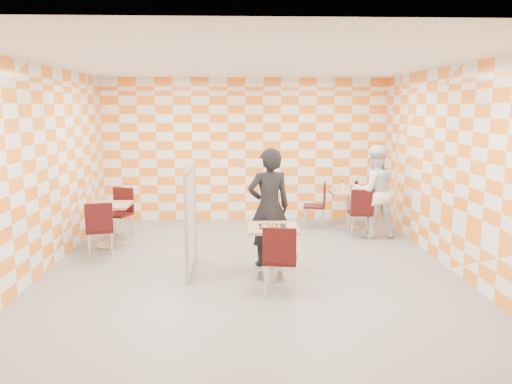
% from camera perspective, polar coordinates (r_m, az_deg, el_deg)
% --- Properties ---
extents(room_shell, '(7.00, 7.00, 7.00)m').
position_cam_1_polar(room_shell, '(7.66, -0.85, 3.00)').
color(room_shell, gray).
rests_on(room_shell, ground).
extents(main_table, '(0.70, 0.70, 0.75)m').
position_cam_1_polar(main_table, '(7.02, 1.89, -5.87)').
color(main_table, tan).
rests_on(main_table, ground).
extents(second_table, '(0.70, 0.70, 0.75)m').
position_cam_1_polar(second_table, '(10.05, 10.47, -1.29)').
color(second_table, tan).
rests_on(second_table, ground).
extents(empty_table, '(0.70, 0.70, 0.75)m').
position_cam_1_polar(empty_table, '(8.97, -16.34, -2.84)').
color(empty_table, tan).
rests_on(empty_table, ground).
extents(chair_main_front, '(0.48, 0.49, 0.92)m').
position_cam_1_polar(chair_main_front, '(6.34, 2.75, -7.24)').
color(chair_main_front, '#350A0B').
rests_on(chair_main_front, ground).
extents(chair_second_front, '(0.44, 0.45, 0.92)m').
position_cam_1_polar(chair_second_front, '(9.34, 11.92, -1.95)').
color(chair_second_front, '#350A0B').
rests_on(chair_second_front, ground).
extents(chair_second_side, '(0.50, 0.49, 0.92)m').
position_cam_1_polar(chair_second_side, '(9.96, 7.22, -1.10)').
color(chair_second_side, '#350A0B').
rests_on(chair_second_side, ground).
extents(chair_empty_near, '(0.51, 0.52, 0.92)m').
position_cam_1_polar(chair_empty_near, '(8.26, -17.45, -3.69)').
color(chair_empty_near, '#350A0B').
rests_on(chair_empty_near, ground).
extents(chair_empty_far, '(0.54, 0.55, 0.92)m').
position_cam_1_polar(chair_empty_far, '(9.52, -15.21, -1.86)').
color(chair_empty_far, '#350A0B').
rests_on(chair_empty_far, ground).
extents(partition, '(0.08, 1.38, 1.55)m').
position_cam_1_polar(partition, '(7.34, -7.48, -2.99)').
color(partition, white).
rests_on(partition, ground).
extents(man_dark, '(0.73, 0.55, 1.80)m').
position_cam_1_polar(man_dark, '(7.52, 1.49, -1.77)').
color(man_dark, black).
rests_on(man_dark, ground).
extents(man_white, '(0.90, 0.74, 1.71)m').
position_cam_1_polar(man_white, '(9.43, 13.35, 0.04)').
color(man_white, white).
rests_on(man_white, ground).
extents(pizza_on_foil, '(0.40, 0.40, 0.04)m').
position_cam_1_polar(pizza_on_foil, '(6.94, 1.91, -3.84)').
color(pizza_on_foil, silver).
rests_on(pizza_on_foil, main_table).
extents(sport_bottle, '(0.06, 0.06, 0.20)m').
position_cam_1_polar(sport_bottle, '(10.05, 9.90, 0.64)').
color(sport_bottle, white).
rests_on(sport_bottle, second_table).
extents(soda_bottle, '(0.07, 0.07, 0.23)m').
position_cam_1_polar(soda_bottle, '(10.04, 11.40, 0.67)').
color(soda_bottle, black).
rests_on(soda_bottle, second_table).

